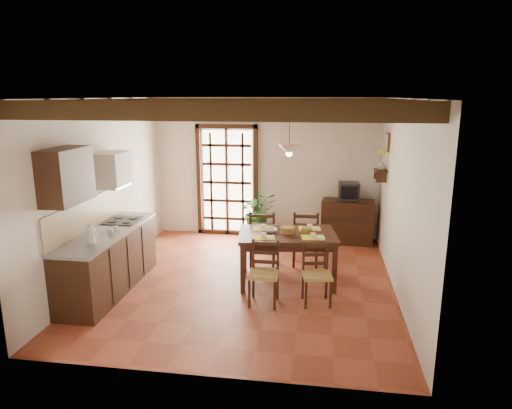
% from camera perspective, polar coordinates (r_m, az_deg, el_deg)
% --- Properties ---
extents(ground_plane, '(5.00, 5.00, 0.00)m').
position_cam_1_polar(ground_plane, '(7.24, -1.26, -9.59)').
color(ground_plane, brown).
extents(room_shell, '(4.52, 5.02, 2.81)m').
position_cam_1_polar(room_shell, '(6.74, -1.34, 4.75)').
color(room_shell, silver).
rests_on(room_shell, ground_plane).
extents(ceiling_beams, '(4.50, 4.34, 0.20)m').
position_cam_1_polar(ceiling_beams, '(6.66, -1.38, 12.20)').
color(ceiling_beams, black).
rests_on(ceiling_beams, room_shell).
extents(french_door, '(1.26, 0.11, 2.32)m').
position_cam_1_polar(french_door, '(9.37, -3.62, 3.24)').
color(french_door, white).
rests_on(french_door, ground_plane).
extents(kitchen_counter, '(0.64, 2.25, 1.38)m').
position_cam_1_polar(kitchen_counter, '(7.12, -17.94, -6.60)').
color(kitchen_counter, black).
rests_on(kitchen_counter, ground_plane).
extents(upper_cabinet, '(0.35, 0.80, 0.70)m').
position_cam_1_polar(upper_cabinet, '(6.24, -22.65, 3.33)').
color(upper_cabinet, black).
rests_on(upper_cabinet, room_shell).
extents(range_hood, '(0.38, 0.60, 0.54)m').
position_cam_1_polar(range_hood, '(7.34, -17.44, 4.20)').
color(range_hood, white).
rests_on(range_hood, room_shell).
extents(counter_items, '(0.50, 1.43, 0.25)m').
position_cam_1_polar(counter_items, '(7.05, -17.90, -2.64)').
color(counter_items, black).
rests_on(counter_items, kitchen_counter).
extents(dining_table, '(1.58, 1.14, 0.80)m').
position_cam_1_polar(dining_table, '(7.01, 3.92, -4.37)').
color(dining_table, '#361A11').
rests_on(dining_table, ground_plane).
extents(chair_near_left, '(0.41, 0.39, 0.88)m').
position_cam_1_polar(chair_near_left, '(6.44, 0.99, -9.96)').
color(chair_near_left, '#AB8B48').
rests_on(chair_near_left, ground_plane).
extents(chair_near_right, '(0.45, 0.44, 0.85)m').
position_cam_1_polar(chair_near_right, '(6.50, 7.54, -9.97)').
color(chair_near_right, '#AB8B48').
rests_on(chair_near_right, ground_plane).
extents(chair_far_left, '(0.48, 0.46, 0.97)m').
position_cam_1_polar(chair_far_left, '(7.83, 0.83, -5.40)').
color(chair_far_left, '#AB8B48').
rests_on(chair_far_left, ground_plane).
extents(chair_far_right, '(0.46, 0.44, 0.96)m').
position_cam_1_polar(chair_far_right, '(7.87, 6.19, -5.40)').
color(chair_far_right, '#AB8B48').
rests_on(chair_far_right, ground_plane).
extents(table_setting, '(1.07, 0.71, 0.10)m').
position_cam_1_polar(table_setting, '(6.96, 3.94, -3.00)').
color(table_setting, yellow).
rests_on(table_setting, dining_table).
extents(table_bowl, '(0.27, 0.27, 0.05)m').
position_cam_1_polar(table_bowl, '(7.01, 1.77, -3.24)').
color(table_bowl, white).
rests_on(table_bowl, dining_table).
extents(sideboard, '(1.03, 0.52, 0.85)m').
position_cam_1_polar(sideboard, '(9.13, 11.34, -2.10)').
color(sideboard, black).
rests_on(sideboard, ground_plane).
extents(crt_tv, '(0.39, 0.37, 0.33)m').
position_cam_1_polar(crt_tv, '(8.98, 11.52, 1.68)').
color(crt_tv, black).
rests_on(crt_tv, sideboard).
extents(fuse_box, '(0.25, 0.03, 0.32)m').
position_cam_1_polar(fuse_box, '(9.12, 10.74, 6.40)').
color(fuse_box, white).
rests_on(fuse_box, room_shell).
extents(plant_pot, '(0.38, 0.38, 0.23)m').
position_cam_1_polar(plant_pot, '(9.21, 0.25, -3.75)').
color(plant_pot, maroon).
rests_on(plant_pot, ground_plane).
extents(potted_plant, '(2.32, 2.16, 2.10)m').
position_cam_1_polar(potted_plant, '(9.08, 0.26, -0.98)').
color(potted_plant, '#144C19').
rests_on(potted_plant, ground_plane).
extents(wall_shelf, '(0.20, 0.42, 0.20)m').
position_cam_1_polar(wall_shelf, '(8.34, 15.29, 3.84)').
color(wall_shelf, black).
rests_on(wall_shelf, room_shell).
extents(shelf_vase, '(0.15, 0.15, 0.15)m').
position_cam_1_polar(shelf_vase, '(8.31, 15.35, 4.79)').
color(shelf_vase, '#B2BFB2').
rests_on(shelf_vase, wall_shelf).
extents(shelf_flowers, '(0.14, 0.14, 0.36)m').
position_cam_1_polar(shelf_flowers, '(8.29, 15.44, 6.21)').
color(shelf_flowers, yellow).
rests_on(shelf_flowers, shelf_vase).
extents(framed_picture, '(0.03, 0.32, 0.32)m').
position_cam_1_polar(framed_picture, '(8.28, 16.10, 7.50)').
color(framed_picture, brown).
rests_on(framed_picture, room_shell).
extents(pendant_lamp, '(0.36, 0.36, 0.84)m').
position_cam_1_polar(pendant_lamp, '(6.82, 4.17, 7.04)').
color(pendant_lamp, black).
rests_on(pendant_lamp, room_shell).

